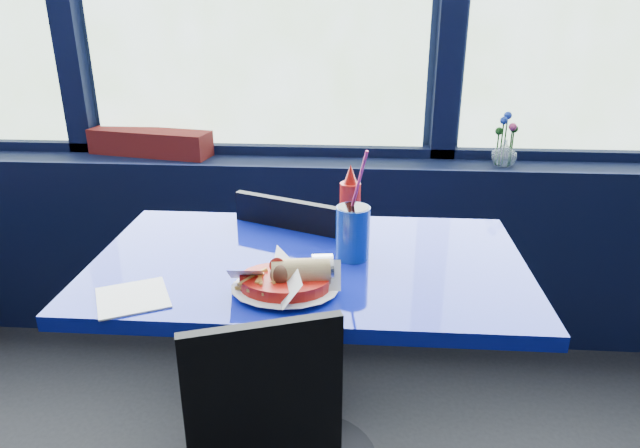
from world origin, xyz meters
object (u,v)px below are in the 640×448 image
(near_table, at_px, (309,316))
(food_basket, at_px, (287,281))
(ketchup_bottle, at_px, (350,207))
(flower_vase, at_px, (505,150))
(soda_cup, at_px, (353,231))
(planter_box, at_px, (150,142))
(chair_near_back, at_px, (280,286))

(near_table, xyz_separation_m, food_basket, (-0.04, -0.19, 0.21))
(near_table, xyz_separation_m, ketchup_bottle, (0.11, 0.16, 0.28))
(flower_vase, xyz_separation_m, ketchup_bottle, (-0.60, -0.67, -0.01))
(soda_cup, bearing_deg, ketchup_bottle, 94.93)
(planter_box, relative_size, soda_cup, 1.66)
(planter_box, height_order, flower_vase, flower_vase)
(food_basket, bearing_deg, chair_near_back, 116.72)
(ketchup_bottle, bearing_deg, food_basket, -112.73)
(near_table, xyz_separation_m, chair_near_back, (-0.13, 0.33, -0.08))
(planter_box, bearing_deg, food_basket, -45.08)
(planter_box, distance_m, flower_vase, 1.47)
(ketchup_bottle, bearing_deg, soda_cup, -85.07)
(planter_box, xyz_separation_m, food_basket, (0.72, -1.09, -0.07))
(chair_near_back, distance_m, flower_vase, 1.05)
(flower_vase, bearing_deg, ketchup_bottle, -131.97)
(chair_near_back, bearing_deg, food_basket, 123.15)
(flower_vase, relative_size, food_basket, 0.77)
(chair_near_back, xyz_separation_m, soda_cup, (0.26, -0.31, 0.34))
(ketchup_bottle, xyz_separation_m, soda_cup, (0.01, -0.14, -0.02))
(near_table, distance_m, planter_box, 1.21)
(chair_near_back, height_order, flower_vase, flower_vase)
(chair_near_back, height_order, ketchup_bottle, ketchup_bottle)
(food_basket, bearing_deg, planter_box, 139.89)
(near_table, relative_size, planter_box, 2.27)
(food_basket, distance_m, ketchup_bottle, 0.39)
(planter_box, xyz_separation_m, flower_vase, (1.47, -0.07, 0.01))
(flower_vase, bearing_deg, food_basket, -126.30)
(planter_box, distance_m, food_basket, 1.31)
(food_basket, bearing_deg, ketchup_bottle, 83.48)
(near_table, relative_size, flower_vase, 5.59)
(chair_near_back, bearing_deg, near_table, 134.58)
(near_table, height_order, food_basket, food_basket)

